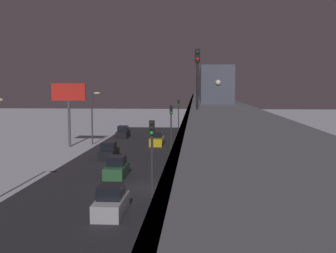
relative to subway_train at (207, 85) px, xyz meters
The scene contains 15 objects.
ground_plane 40.02m from the subway_train, 82.31° to the left, with size 240.00×240.00×0.00m, color silver.
avenue_asphalt 41.09m from the subway_train, 74.59° to the left, with size 11.00×100.88×0.01m, color #28282D.
elevated_railway 38.81m from the subway_train, 89.87° to the left, with size 5.00×100.88×6.94m.
subway_train is the anchor object (origin of this frame).
rail_signal 44.95m from the subway_train, 87.70° to the left, with size 0.36×0.41×4.00m.
sedan_yellow 17.48m from the subway_train, 61.35° to the left, with size 1.91×4.72×1.97m.
sedan_silver 47.30m from the subway_train, 80.79° to the left, with size 1.80×4.19×1.97m.
sedan_green 36.97m from the subway_train, 75.13° to the left, with size 1.80×4.13×1.97m.
sedan_black 29.14m from the subway_train, 64.51° to the left, with size 1.80×4.10×1.97m.
sedan_black_2 16.93m from the subway_train, 22.11° to the left, with size 1.80×4.05×1.97m.
traffic_light_near 47.93m from the subway_train, 84.51° to the left, with size 0.32×0.44×6.40m.
traffic_light_mid 28.55m from the subway_train, 80.68° to the left, with size 0.32×0.44×6.40m.
traffic_light_far 10.36m from the subway_train, 60.68° to the left, with size 0.32×0.44×6.40m.
commercial_billboard 25.44m from the subway_train, 39.36° to the left, with size 4.80×0.36×8.90m.
street_lamp_far 21.99m from the subway_train, 39.31° to the left, with size 1.35×0.44×7.65m.
Camera 1 is at (-3.32, 33.54, 8.48)m, focal length 43.75 mm.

